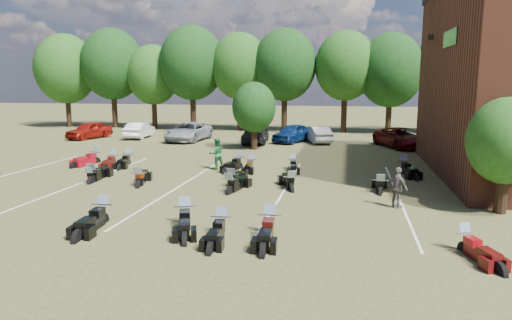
% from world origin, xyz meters
% --- Properties ---
extents(ground, '(160.00, 160.00, 0.00)m').
position_xyz_m(ground, '(0.00, 0.00, 0.00)').
color(ground, brown).
rests_on(ground, ground).
extents(car_0, '(2.86, 4.65, 1.48)m').
position_xyz_m(car_0, '(-17.55, 19.05, 0.74)').
color(car_0, maroon).
rests_on(car_0, ground).
extents(car_1, '(1.89, 4.38, 1.40)m').
position_xyz_m(car_1, '(-13.40, 20.29, 0.70)').
color(car_1, silver).
rests_on(car_1, ground).
extents(car_2, '(2.92, 5.76, 1.56)m').
position_xyz_m(car_2, '(-8.47, 19.34, 0.78)').
color(car_2, '#92969A').
rests_on(car_2, ground).
extents(car_3, '(2.41, 4.97, 1.39)m').
position_xyz_m(car_3, '(-2.61, 18.96, 0.70)').
color(car_3, black).
rests_on(car_3, ground).
extents(car_4, '(3.33, 4.79, 1.51)m').
position_xyz_m(car_4, '(0.28, 20.12, 0.76)').
color(car_4, navy).
rests_on(car_4, ground).
extents(car_5, '(2.69, 4.34, 1.35)m').
position_xyz_m(car_5, '(2.35, 20.28, 0.67)').
color(car_5, '#B8B7B2').
rests_on(car_5, ground).
extents(car_6, '(4.33, 5.84, 1.48)m').
position_xyz_m(car_6, '(8.74, 18.69, 0.74)').
color(car_6, '#510407').
rests_on(car_6, ground).
extents(car_7, '(2.74, 5.24, 1.45)m').
position_xyz_m(car_7, '(13.70, 20.02, 0.72)').
color(car_7, '#39393E').
rests_on(car_7, ground).
extents(person_green, '(1.11, 1.04, 1.81)m').
position_xyz_m(person_green, '(-2.46, 7.31, 0.90)').
color(person_green, '#286C34').
rests_on(person_green, ground).
extents(person_grey, '(0.93, 0.97, 1.62)m').
position_xyz_m(person_grey, '(6.75, 1.00, 0.81)').
color(person_grey, '#5D564F').
rests_on(person_grey, ground).
extents(motorcycle_2, '(1.03, 2.57, 1.40)m').
position_xyz_m(motorcycle_2, '(-3.54, -3.16, 0.00)').
color(motorcycle_2, black).
rests_on(motorcycle_2, ground).
extents(motorcycle_3, '(1.58, 2.60, 1.38)m').
position_xyz_m(motorcycle_3, '(-0.63, -2.81, 0.00)').
color(motorcycle_3, black).
rests_on(motorcycle_3, ground).
extents(motorcycle_4, '(0.88, 2.27, 1.24)m').
position_xyz_m(motorcycle_4, '(0.86, -3.50, 0.00)').
color(motorcycle_4, black).
rests_on(motorcycle_4, ground).
extents(motorcycle_5, '(0.95, 2.50, 1.37)m').
position_xyz_m(motorcycle_5, '(2.39, -3.20, 0.00)').
color(motorcycle_5, black).
rests_on(motorcycle_5, ground).
extents(motorcycle_6, '(1.34, 2.25, 1.19)m').
position_xyz_m(motorcycle_6, '(8.23, -3.57, 0.00)').
color(motorcycle_6, '#460A0A').
rests_on(motorcycle_6, ground).
extents(motorcycle_7, '(1.26, 2.15, 1.14)m').
position_xyz_m(motorcycle_7, '(-7.53, 2.58, 0.00)').
color(motorcycle_7, maroon).
rests_on(motorcycle_7, ground).
extents(motorcycle_8, '(1.40, 2.58, 1.37)m').
position_xyz_m(motorcycle_8, '(-4.84, 2.35, 0.00)').
color(motorcycle_8, black).
rests_on(motorcycle_8, ground).
extents(motorcycle_9, '(1.07, 2.52, 1.36)m').
position_xyz_m(motorcycle_9, '(-7.50, 2.79, 0.00)').
color(motorcycle_9, black).
rests_on(motorcycle_9, ground).
extents(motorcycle_10, '(0.84, 2.39, 1.32)m').
position_xyz_m(motorcycle_10, '(-0.50, 3.11, 0.00)').
color(motorcycle_10, black).
rests_on(motorcycle_10, ground).
extents(motorcycle_11, '(1.48, 2.55, 1.35)m').
position_xyz_m(motorcycle_11, '(2.33, 2.95, 0.00)').
color(motorcycle_11, black).
rests_on(motorcycle_11, ground).
extents(motorcycle_12, '(1.19, 2.49, 1.33)m').
position_xyz_m(motorcycle_12, '(-0.29, 1.95, 0.00)').
color(motorcycle_12, black).
rests_on(motorcycle_12, ground).
extents(motorcycle_13, '(0.83, 2.34, 1.29)m').
position_xyz_m(motorcycle_13, '(6.25, 3.17, 0.00)').
color(motorcycle_13, black).
rests_on(motorcycle_13, ground).
extents(motorcycle_14, '(1.17, 2.39, 1.28)m').
position_xyz_m(motorcycle_14, '(-8.89, 7.37, 0.00)').
color(motorcycle_14, '#4B0C0A').
rests_on(motorcycle_14, ground).
extents(motorcycle_15, '(1.25, 2.58, 1.38)m').
position_xyz_m(motorcycle_15, '(-10.35, 7.89, 0.00)').
color(motorcycle_15, maroon).
rests_on(motorcycle_15, ground).
extents(motorcycle_16, '(1.19, 2.46, 1.32)m').
position_xyz_m(motorcycle_16, '(-8.16, 7.81, 0.00)').
color(motorcycle_16, black).
rests_on(motorcycle_16, ground).
extents(motorcycle_17, '(0.85, 2.21, 1.20)m').
position_xyz_m(motorcycle_17, '(-0.56, 7.68, 0.00)').
color(motorcycle_17, black).
rests_on(motorcycle_17, ground).
extents(motorcycle_18, '(1.24, 2.50, 1.33)m').
position_xyz_m(motorcycle_18, '(-1.31, 7.95, 0.00)').
color(motorcycle_18, black).
rests_on(motorcycle_18, ground).
extents(motorcycle_19, '(1.03, 2.28, 1.22)m').
position_xyz_m(motorcycle_19, '(1.76, 8.19, 0.00)').
color(motorcycle_19, black).
rests_on(motorcycle_19, ground).
extents(motorcycle_20, '(1.31, 2.61, 1.39)m').
position_xyz_m(motorcycle_20, '(7.81, 8.30, 0.00)').
color(motorcycle_20, black).
rests_on(motorcycle_20, ground).
extents(tree_line, '(56.00, 6.00, 9.79)m').
position_xyz_m(tree_line, '(-1.00, 29.00, 6.31)').
color(tree_line, black).
rests_on(tree_line, ground).
extents(young_tree_near_building, '(2.80, 2.80, 4.16)m').
position_xyz_m(young_tree_near_building, '(10.50, 1.00, 2.75)').
color(young_tree_near_building, black).
rests_on(young_tree_near_building, ground).
extents(young_tree_midfield, '(3.20, 3.20, 4.70)m').
position_xyz_m(young_tree_midfield, '(-2.00, 15.50, 3.09)').
color(young_tree_midfield, black).
rests_on(young_tree_midfield, ground).
extents(parking_lines, '(20.10, 14.00, 0.01)m').
position_xyz_m(parking_lines, '(-3.00, 3.00, 0.01)').
color(parking_lines, silver).
rests_on(parking_lines, ground).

